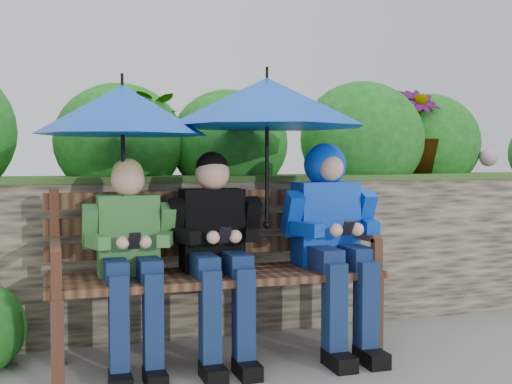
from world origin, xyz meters
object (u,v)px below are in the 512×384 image
object	(u,v)px
park_bench	(214,261)
umbrella_right	(267,102)
umbrella_left	(122,110)
boy_middle	(216,244)
boy_right	(332,228)
boy_left	(130,251)

from	to	relation	value
park_bench	umbrella_right	size ratio (longest dim) A/B	1.62
park_bench	umbrella_right	xyz separation A→B (m)	(0.29, -0.08, 0.90)
umbrella_right	umbrella_left	bearing A→B (deg)	176.46
boy_middle	boy_right	distance (m)	0.71
park_bench	umbrella_right	world-z (taller)	umbrella_right
boy_middle	boy_right	size ratio (longest dim) A/B	0.96
boy_middle	boy_left	bearing A→B (deg)	179.52
boy_middle	umbrella_right	distance (m)	0.85
umbrella_left	umbrella_right	distance (m)	0.80
boy_left	umbrella_left	xyz separation A→B (m)	(-0.03, 0.06, 0.75)
boy_right	umbrella_right	bearing A→B (deg)	179.58
umbrella_left	boy_right	bearing A→B (deg)	-2.49
boy_middle	umbrella_right	bearing A→B (deg)	2.15
boy_right	umbrella_left	world-z (taller)	umbrella_left
boy_middle	umbrella_left	xyz separation A→B (m)	(-0.50, 0.06, 0.74)
boy_right	boy_middle	bearing A→B (deg)	-179.33
park_bench	boy_left	size ratio (longest dim) A/B	1.62
boy_left	boy_right	xyz separation A→B (m)	(1.18, 0.00, 0.08)
umbrella_left	park_bench	bearing A→B (deg)	3.37
park_bench	boy_left	bearing A→B (deg)	-169.79
boy_middle	umbrella_left	distance (m)	0.89
park_bench	boy_middle	distance (m)	0.14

